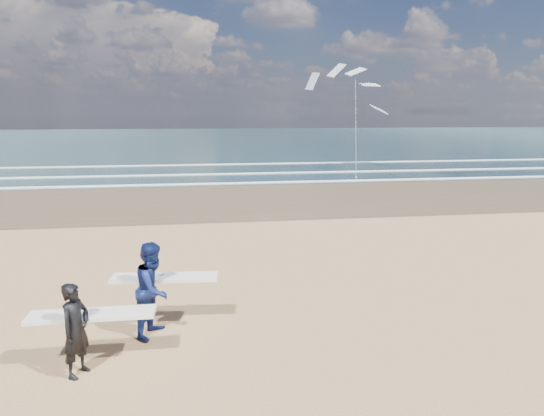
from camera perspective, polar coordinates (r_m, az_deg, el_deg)
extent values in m
cube|color=brown|center=(31.37, 26.18, 1.92)|extent=(220.00, 12.00, 0.01)
cube|color=#182E35|center=(81.52, 4.11, 8.13)|extent=(220.00, 100.00, 0.02)
cube|color=white|center=(35.36, 21.81, 3.28)|extent=(220.00, 0.50, 0.05)
cube|color=white|center=(39.45, 18.39, 4.27)|extent=(220.00, 0.50, 0.05)
cube|color=white|center=(45.31, 14.70, 5.32)|extent=(220.00, 0.50, 0.05)
imported|color=black|center=(9.16, -22.08, -13.14)|extent=(0.62, 0.72, 1.66)
cube|color=white|center=(9.38, -20.43, -11.67)|extent=(2.20, 0.54, 0.07)
imported|color=#0D1A4C|center=(10.22, -13.73, -9.20)|extent=(1.06, 1.16, 1.94)
cube|color=white|center=(10.49, -12.49, -7.97)|extent=(2.24, 0.71, 0.07)
cube|color=slate|center=(33.76, 9.87, 3.58)|extent=(0.12, 0.12, 0.10)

